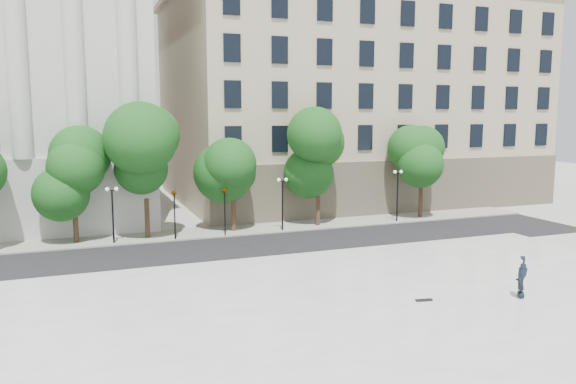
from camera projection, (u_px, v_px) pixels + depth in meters
name	position (u px, v px, depth m)	size (l,w,h in m)	color
ground	(317.00, 364.00, 20.68)	(160.00, 160.00, 0.00)	#BAB8B0
plaza	(288.00, 329.00, 23.42)	(44.00, 22.00, 0.45)	white
street	(208.00, 252.00, 37.34)	(60.00, 8.00, 0.02)	black
far_sidewalk	(191.00, 234.00, 42.89)	(60.00, 4.00, 0.12)	#9E9C92
building_east	(341.00, 96.00, 62.22)	(36.00, 26.15, 23.00)	tan
traffic_light_west	(174.00, 191.00, 40.32)	(0.66, 1.65, 4.15)	black
traffic_light_east	(224.00, 187.00, 41.61)	(0.41, 1.91, 4.27)	black
person_lying	(520.00, 292.00, 26.64)	(0.73, 0.48, 2.00)	black
skateboard	(424.00, 300.00, 26.25)	(0.79, 0.20, 0.08)	black
street_trees	(215.00, 167.00, 42.50)	(38.74, 4.98, 7.77)	#382619
lamp_posts	(198.00, 199.00, 41.31)	(36.57, 0.28, 4.48)	black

